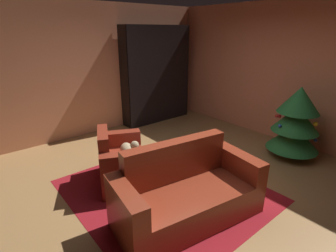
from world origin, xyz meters
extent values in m
plane|color=#9A7042|center=(0.00, 0.00, 0.00)|extent=(6.65, 6.65, 0.00)
cube|color=tan|center=(0.00, 2.66, 1.37)|extent=(5.67, 0.06, 2.74)
cube|color=tan|center=(-2.80, 0.00, 1.37)|extent=(0.06, 5.38, 2.74)
cube|color=maroon|center=(0.06, -0.45, 0.00)|extent=(2.63, 2.41, 0.01)
cube|color=black|center=(-2.38, 1.39, 1.15)|extent=(0.03, 1.79, 2.29)
cube|color=black|center=(-2.56, 2.28, 1.15)|extent=(0.38, 0.03, 2.29)
cube|color=black|center=(-2.56, 0.51, 1.15)|extent=(0.38, 0.03, 2.29)
cube|color=black|center=(-2.56, 1.39, 0.01)|extent=(0.36, 1.74, 0.03)
cube|color=black|center=(-2.56, 1.39, 0.39)|extent=(0.36, 1.74, 0.03)
cube|color=black|center=(-2.56, 1.39, 0.77)|extent=(0.36, 1.74, 0.02)
cube|color=black|center=(-2.56, 1.39, 1.15)|extent=(0.36, 1.74, 0.02)
cube|color=black|center=(-2.56, 1.39, 1.52)|extent=(0.36, 1.74, 0.02)
cube|color=black|center=(-2.56, 1.39, 1.90)|extent=(0.36, 1.74, 0.02)
cube|color=black|center=(-2.56, 1.39, 2.28)|extent=(0.36, 1.74, 0.03)
cube|color=black|center=(-2.71, 1.39, 0.70)|extent=(0.05, 0.97, 0.60)
cube|color=black|center=(-2.68, 1.39, 0.70)|extent=(0.03, 1.00, 0.63)
cube|color=#903E96|center=(-2.63, 2.21, 0.18)|extent=(0.22, 0.05, 0.31)
cube|color=#2A723E|center=(-2.61, 2.15, 0.14)|extent=(0.27, 0.04, 0.23)
cube|color=orange|center=(-2.65, 2.11, 0.15)|extent=(0.19, 0.05, 0.24)
cube|color=#552620|center=(-2.62, 2.06, 0.16)|extent=(0.25, 0.04, 0.26)
cube|color=#1C4398|center=(-2.60, 2.01, 0.13)|extent=(0.29, 0.03, 0.22)
cube|color=orange|center=(-2.64, 1.97, 0.16)|extent=(0.21, 0.03, 0.26)
cube|color=#3D7943|center=(-2.65, 1.94, 0.19)|extent=(0.19, 0.03, 0.32)
cube|color=#136C8D|center=(-2.62, 2.22, 1.31)|extent=(0.25, 0.05, 0.30)
cube|color=gold|center=(-2.64, 2.18, 1.26)|extent=(0.20, 0.03, 0.20)
cube|color=red|center=(-2.65, 2.14, 1.28)|extent=(0.19, 0.03, 0.24)
cube|color=#16678D|center=(-2.65, 2.11, 1.30)|extent=(0.18, 0.03, 0.29)
cube|color=purple|center=(-2.66, 2.07, 1.30)|extent=(0.18, 0.04, 0.28)
cube|color=#995297|center=(-2.65, 2.02, 1.28)|extent=(0.20, 0.04, 0.25)
cube|color=#A89F8E|center=(-2.61, 1.96, 1.29)|extent=(0.27, 0.04, 0.27)
cube|color=#8259A4|center=(-2.62, 1.91, 1.27)|extent=(0.25, 0.04, 0.22)
cube|color=orange|center=(-2.61, 2.23, 1.64)|extent=(0.27, 0.04, 0.20)
cube|color=tan|center=(-2.62, 2.18, 1.64)|extent=(0.24, 0.03, 0.20)
cube|color=brown|center=(-2.63, 2.15, 1.68)|extent=(0.23, 0.04, 0.29)
cube|color=#41773B|center=(-2.63, 2.11, 1.65)|extent=(0.22, 0.03, 0.22)
cube|color=teal|center=(-2.62, 2.07, 1.66)|extent=(0.24, 0.03, 0.24)
cube|color=red|center=(-2.64, 2.03, 1.69)|extent=(0.20, 0.04, 0.31)
cube|color=red|center=(-2.65, 1.99, 1.65)|extent=(0.19, 0.04, 0.22)
cube|color=#0A8193|center=(-2.60, 2.20, 2.03)|extent=(0.28, 0.04, 0.23)
cube|color=#284693|center=(-2.66, 2.16, 2.06)|extent=(0.17, 0.03, 0.30)
cube|color=#3D3D1A|center=(-2.62, 2.11, 2.03)|extent=(0.24, 0.04, 0.24)
cube|color=red|center=(-2.63, 2.06, 2.06)|extent=(0.22, 0.05, 0.29)
cube|color=orange|center=(-2.63, 2.02, 2.06)|extent=(0.22, 0.03, 0.29)
cube|color=#4A2E34|center=(-2.62, 1.96, 2.02)|extent=(0.24, 0.05, 0.22)
cube|color=red|center=(-2.61, 1.91, 2.07)|extent=(0.27, 0.04, 0.31)
cube|color=teal|center=(-2.64, 1.86, 2.01)|extent=(0.21, 0.05, 0.20)
cube|color=gold|center=(-2.63, 1.81, 2.06)|extent=(0.22, 0.04, 0.28)
cube|color=maroon|center=(-0.56, -0.77, 0.21)|extent=(0.85, 0.86, 0.43)
cube|color=maroon|center=(-0.67, -1.00, 0.63)|extent=(0.63, 0.40, 0.41)
cube|color=maroon|center=(-0.20, -0.94, 0.33)|extent=(0.44, 0.67, 0.65)
cube|color=maroon|center=(-0.93, -0.59, 0.33)|extent=(0.44, 0.67, 0.65)
ellipsoid|color=#998461|center=(-0.55, -0.70, 0.52)|extent=(0.33, 0.28, 0.18)
sphere|color=#998461|center=(-0.49, -0.59, 0.57)|extent=(0.13, 0.13, 0.13)
cube|color=maroon|center=(0.69, -0.60, 0.20)|extent=(0.99, 1.51, 0.40)
cube|color=maroon|center=(0.39, -0.55, 0.66)|extent=(0.39, 1.41, 0.51)
cube|color=maroon|center=(0.57, -1.39, 0.34)|extent=(0.81, 0.31, 0.69)
cube|color=maroon|center=(0.81, 0.19, 0.34)|extent=(0.81, 0.31, 0.69)
cylinder|color=black|center=(0.16, -0.40, 0.20)|extent=(0.04, 0.04, 0.40)
cylinder|color=black|center=(-0.15, -0.23, 0.20)|extent=(0.04, 0.04, 0.40)
cylinder|color=black|center=(-0.13, -0.59, 0.20)|extent=(0.04, 0.04, 0.40)
cylinder|color=silver|center=(-0.04, -0.41, 0.41)|extent=(0.74, 0.74, 0.02)
cube|color=#CFB456|center=(-0.01, -0.39, 0.43)|extent=(0.17, 0.13, 0.02)
cube|color=#3F7F54|center=(-0.01, -0.41, 0.45)|extent=(0.20, 0.14, 0.02)
cube|color=gray|center=(-0.01, -0.41, 0.47)|extent=(0.21, 0.14, 0.02)
cube|color=#B43D2A|center=(-0.01, -0.39, 0.49)|extent=(0.18, 0.12, 0.02)
cube|color=gray|center=(0.00, -0.41, 0.51)|extent=(0.17, 0.14, 0.02)
cylinder|color=maroon|center=(0.05, -0.22, 0.52)|extent=(0.06, 0.06, 0.19)
cylinder|color=maroon|center=(0.05, -0.22, 0.64)|extent=(0.03, 0.03, 0.07)
cylinder|color=brown|center=(0.66, 2.03, 0.08)|extent=(0.08, 0.08, 0.15)
cone|color=#246D32|center=(0.66, 2.03, 0.38)|extent=(0.89, 0.89, 0.46)
cone|color=#246D32|center=(0.66, 2.03, 0.72)|extent=(0.80, 0.80, 0.46)
cone|color=#246D32|center=(0.66, 2.03, 1.06)|extent=(0.70, 0.70, 0.46)
sphere|color=yellow|center=(0.98, 2.03, 0.71)|extent=(0.07, 0.07, 0.07)
sphere|color=red|center=(0.34, 2.06, 0.68)|extent=(0.07, 0.07, 0.07)
sphere|color=blue|center=(0.97, 2.21, 0.37)|extent=(0.06, 0.06, 0.06)
sphere|color=blue|center=(0.53, 1.73, 0.62)|extent=(0.06, 0.06, 0.06)
sphere|color=yellow|center=(0.54, 2.28, 1.01)|extent=(0.05, 0.05, 0.05)
sphere|color=red|center=(0.37, 1.87, 0.73)|extent=(0.06, 0.06, 0.06)
camera|label=1|loc=(2.57, -2.48, 2.19)|focal=28.02mm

